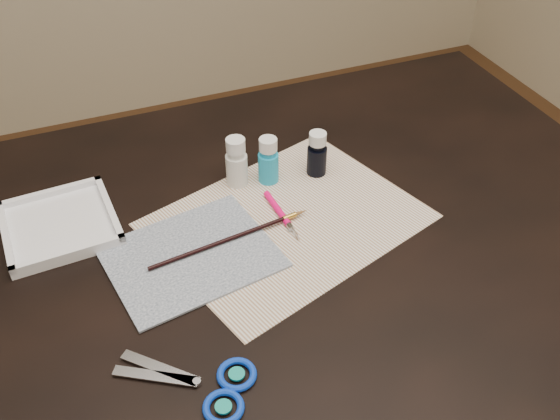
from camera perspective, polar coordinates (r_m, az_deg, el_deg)
name	(u,v)px	position (r m, az deg, el deg)	size (l,w,h in m)	color
table	(280,371)	(1.30, 0.00, -14.47)	(1.30, 0.90, 0.75)	black
paper	(287,220)	(1.04, 0.66, -0.95)	(0.42, 0.32, 0.00)	white
canvas	(191,256)	(0.98, -8.15, -4.19)	(0.25, 0.20, 0.00)	#17273F
paint_bottle_white	(236,162)	(1.09, -4.00, 4.41)	(0.04, 0.04, 0.09)	silver
paint_bottle_cyan	(268,160)	(1.10, -1.08, 4.56)	(0.04, 0.04, 0.09)	#1BA0D0
paint_bottle_navy	(317,154)	(1.12, 3.41, 5.17)	(0.04, 0.04, 0.09)	black
paintbrush	(232,238)	(1.00, -4.41, -2.56)	(0.28, 0.01, 0.01)	black
craft_knife	(283,216)	(1.04, 0.24, -0.56)	(0.13, 0.01, 0.01)	#FF0869
scissors	(182,383)	(0.83, -8.99, -15.39)	(0.20, 0.10, 0.01)	silver
palette_tray	(60,224)	(1.08, -19.50, -1.20)	(0.18, 0.18, 0.02)	white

